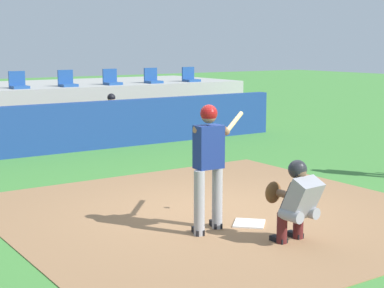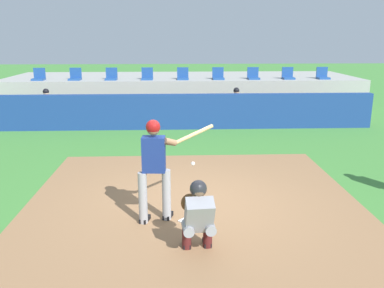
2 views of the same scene
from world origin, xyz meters
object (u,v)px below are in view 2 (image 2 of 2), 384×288
stadium_seat_7 (288,76)px  stadium_seat_8 (323,76)px  dugout_player_0 (46,106)px  stadium_seat_2 (111,76)px  stadium_seat_1 (75,77)px  stadium_seat_5 (218,76)px  stadium_seat_6 (253,76)px  stadium_seat_3 (147,76)px  home_plate (196,221)px  stadium_seat_4 (183,76)px  dugout_player_1 (237,105)px  batter_at_plate (156,164)px  catcher_crouched (198,214)px  stadium_seat_0 (39,77)px

stadium_seat_7 → stadium_seat_8: size_ratio=1.00×
dugout_player_0 → stadium_seat_2: size_ratio=2.71×
stadium_seat_1 → stadium_seat_5: (5.78, 0.00, 0.00)m
stadium_seat_6 → stadium_seat_1: bearing=180.0°
stadium_seat_2 → stadium_seat_5: size_ratio=1.00×
stadium_seat_8 → stadium_seat_6: bearing=180.0°
stadium_seat_1 → stadium_seat_8: same height
stadium_seat_3 → stadium_seat_7: size_ratio=1.00×
home_plate → stadium_seat_4: size_ratio=0.92×
dugout_player_1 → stadium_seat_7: stadium_seat_7 is taller
batter_at_plate → stadium_seat_8: stadium_seat_8 is taller
stadium_seat_7 → dugout_player_0: bearing=-167.6°
dugout_player_0 → stadium_seat_5: size_ratio=2.71×
dugout_player_0 → stadium_seat_1: size_ratio=2.71×
stadium_seat_1 → stadium_seat_5: same height
home_plate → stadium_seat_3: size_ratio=0.92×
catcher_crouched → stadium_seat_3: size_ratio=4.23×
dugout_player_0 → stadium_seat_7: stadium_seat_7 is taller
stadium_seat_1 → stadium_seat_3: (2.89, 0.00, 0.00)m
stadium_seat_6 → stadium_seat_8: 2.89m
batter_at_plate → stadium_seat_0: size_ratio=3.76×
stadium_seat_6 → catcher_crouched: bearing=-104.6°
catcher_crouched → stadium_seat_2: (-2.87, 11.16, 0.93)m
stadium_seat_0 → stadium_seat_7: same height
catcher_crouched → dugout_player_0: size_ratio=1.56×
home_plate → stadium_seat_8: size_ratio=0.92×
stadium_seat_1 → stadium_seat_7: size_ratio=1.00×
batter_at_plate → catcher_crouched: (0.65, -1.04, -0.43)m
dugout_player_0 → batter_at_plate: bearing=-62.1°
catcher_crouched → stadium_seat_3: 11.28m
dugout_player_1 → stadium_seat_4: (-1.92, 2.03, 0.86)m
stadium_seat_8 → dugout_player_0: bearing=-169.3°
stadium_seat_6 → stadium_seat_7: bearing=0.0°
stadium_seat_7 → stadium_seat_8: 1.44m
stadium_seat_6 → dugout_player_0: bearing=-165.5°
dugout_player_1 → stadium_seat_3: (-3.36, 2.03, 0.86)m
stadium_seat_3 → home_plate: bearing=-81.9°
stadium_seat_6 → stadium_seat_8: size_ratio=1.00×
stadium_seat_6 → stadium_seat_8: same height
stadium_seat_6 → stadium_seat_3: bearing=180.0°
dugout_player_0 → dugout_player_1: bearing=0.0°
catcher_crouched → stadium_seat_4: bearing=89.9°
stadium_seat_0 → dugout_player_1: bearing=-14.8°
stadium_seat_2 → stadium_seat_0: bearing=180.0°
dugout_player_1 → stadium_seat_7: size_ratio=2.71×
stadium_seat_6 → stadium_seat_7: (1.44, 0.00, 0.00)m
home_plate → stadium_seat_0: size_ratio=0.92×
stadium_seat_2 → stadium_seat_8: same height
catcher_crouched → dugout_player_1: size_ratio=1.56×
batter_at_plate → stadium_seat_2: stadium_seat_2 is taller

